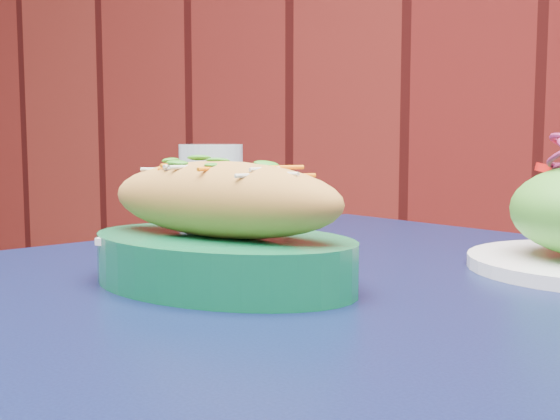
% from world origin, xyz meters
% --- Properties ---
extents(cafe_table, '(1.05, 1.05, 0.75)m').
position_xyz_m(cafe_table, '(0.40, 1.34, 0.66)').
color(cafe_table, black).
rests_on(cafe_table, ground).
extents(banh_mi_basket, '(0.26, 0.19, 0.11)m').
position_xyz_m(banh_mi_basket, '(0.29, 1.30, 0.79)').
color(banh_mi_basket, '#0C5F36').
rests_on(banh_mi_basket, cafe_table).
extents(water_glass, '(0.07, 0.07, 0.12)m').
position_xyz_m(water_glass, '(0.17, 1.48, 0.81)').
color(water_glass, silver).
rests_on(water_glass, cafe_table).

